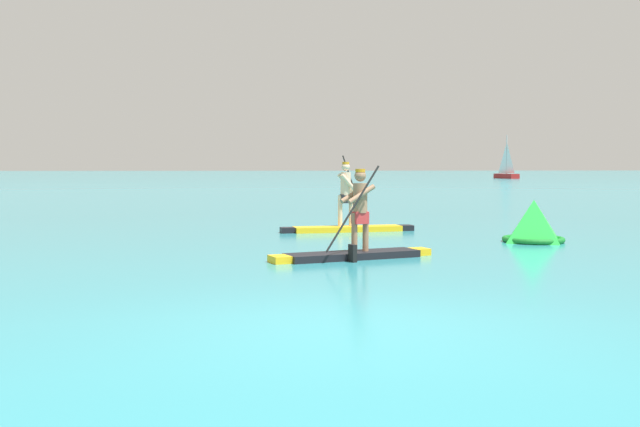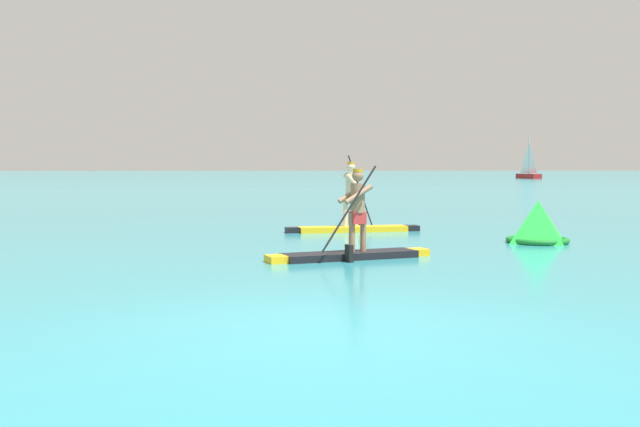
% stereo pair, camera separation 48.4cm
% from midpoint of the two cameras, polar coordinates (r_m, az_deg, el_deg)
% --- Properties ---
extents(ground, '(440.00, 440.00, 0.00)m').
position_cam_midpoint_polar(ground, '(7.72, 0.52, -8.85)').
color(ground, teal).
extents(paddleboarder_mid_center, '(3.08, 1.38, 1.70)m').
position_cam_midpoint_polar(paddleboarder_mid_center, '(13.27, 1.60, -2.14)').
color(paddleboarder_mid_center, black).
rests_on(paddleboarder_mid_center, ground).
extents(paddleboarder_far_right, '(3.47, 0.99, 1.94)m').
position_cam_midpoint_polar(paddleboarder_far_right, '(18.69, 1.42, -0.36)').
color(paddleboarder_far_right, yellow).
rests_on(paddleboarder_far_right, ground).
extents(race_marker_buoy, '(1.46, 1.46, 0.93)m').
position_cam_midpoint_polar(race_marker_buoy, '(16.74, 15.42, -0.78)').
color(race_marker_buoy, green).
rests_on(race_marker_buoy, ground).
extents(sailboat_right_horizon, '(1.94, 4.62, 5.51)m').
position_cam_midpoint_polar(sailboat_right_horizon, '(97.02, 14.10, 3.08)').
color(sailboat_right_horizon, '#A51E1E').
rests_on(sailboat_right_horizon, ground).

